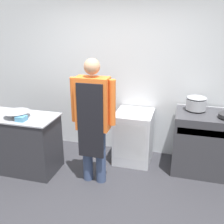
# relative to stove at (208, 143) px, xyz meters

# --- Properties ---
(ground_plane) EXTENTS (14.00, 14.00, 0.00)m
(ground_plane) POSITION_rel_stove_xyz_m (-1.44, -1.37, -0.47)
(ground_plane) COLOR #2D2D33
(wall_back) EXTENTS (8.00, 0.05, 2.70)m
(wall_back) POSITION_rel_stove_xyz_m (-1.44, 0.40, 0.88)
(wall_back) COLOR silver
(wall_back) RESTS_ON ground_plane
(prep_counter) EXTENTS (1.22, 0.60, 0.89)m
(prep_counter) POSITION_rel_stove_xyz_m (-2.79, -0.70, -0.02)
(prep_counter) COLOR #2D2D33
(prep_counter) RESTS_ON ground_plane
(stove) EXTENTS (1.02, 0.65, 0.95)m
(stove) POSITION_rel_stove_xyz_m (0.00, 0.00, 0.00)
(stove) COLOR #38383D
(stove) RESTS_ON ground_plane
(fridge_unit) EXTENTS (0.58, 0.63, 0.84)m
(fridge_unit) POSITION_rel_stove_xyz_m (-1.15, 0.04, -0.05)
(fridge_unit) COLOR silver
(fridge_unit) RESTS_ON ground_plane
(person_cook) EXTENTS (0.62, 0.24, 1.77)m
(person_cook) POSITION_rel_stove_xyz_m (-1.58, -0.71, 0.54)
(person_cook) COLOR #38476B
(person_cook) RESTS_ON ground_plane
(mixing_bowl) EXTENTS (0.38, 0.38, 0.08)m
(mixing_bowl) POSITION_rel_stove_xyz_m (-2.74, -0.74, 0.46)
(mixing_bowl) COLOR #9EA0A8
(mixing_bowl) RESTS_ON prep_counter
(plastic_tub) EXTENTS (0.13, 0.13, 0.07)m
(plastic_tub) POSITION_rel_stove_xyz_m (-2.59, -0.85, 0.45)
(plastic_tub) COLOR teal
(plastic_tub) RESTS_ON prep_counter
(stock_pot) EXTENTS (0.30, 0.30, 0.21)m
(stock_pot) POSITION_rel_stove_xyz_m (-0.23, 0.12, 0.59)
(stock_pot) COLOR #9EA0A8
(stock_pot) RESTS_ON stove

